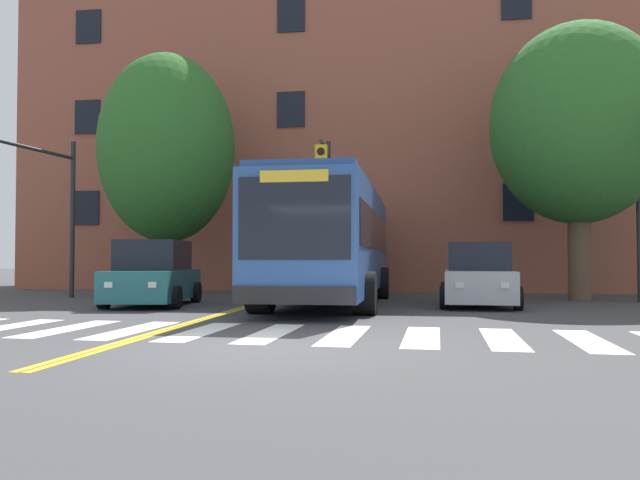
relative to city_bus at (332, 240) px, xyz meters
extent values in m
plane|color=#424244|center=(0.10, -8.70, -1.80)|extent=(120.00, 120.00, 0.00)
cube|color=white|center=(-5.25, -6.83, -1.80)|extent=(0.68, 2.89, 0.01)
cube|color=white|center=(-3.96, -6.88, -1.80)|extent=(0.68, 2.89, 0.01)
cube|color=white|center=(-2.68, -6.92, -1.80)|extent=(0.68, 2.89, 0.01)
cube|color=white|center=(-1.39, -6.97, -1.80)|extent=(0.68, 2.89, 0.01)
cube|color=white|center=(-0.11, -7.01, -1.80)|extent=(0.68, 2.89, 0.01)
cube|color=white|center=(1.18, -7.05, -1.80)|extent=(0.68, 2.89, 0.01)
cube|color=white|center=(2.46, -7.10, -1.80)|extent=(0.68, 2.89, 0.01)
cube|color=white|center=(3.74, -7.14, -1.80)|extent=(0.68, 2.89, 0.01)
cube|color=white|center=(5.03, -7.19, -1.80)|extent=(0.68, 2.89, 0.01)
cube|color=gold|center=(-2.17, 6.97, -1.80)|extent=(0.12, 36.00, 0.01)
cube|color=gold|center=(-2.01, 6.97, -1.80)|extent=(0.12, 36.00, 0.01)
cube|color=#2D5699|center=(0.00, 0.02, -0.04)|extent=(2.57, 10.86, 2.77)
cube|color=black|center=(1.27, 0.02, 0.24)|extent=(0.07, 9.98, 1.00)
cube|color=black|center=(-1.27, 0.03, 0.24)|extent=(0.07, 9.98, 1.00)
cube|color=black|center=(-0.02, -5.41, 0.30)|extent=(2.27, 0.03, 1.66)
cube|color=yellow|center=(-0.02, -5.41, 1.13)|extent=(1.39, 0.04, 0.24)
cube|color=#232326|center=(-0.02, -5.44, -1.24)|extent=(2.47, 0.11, 0.36)
cube|color=#294E89|center=(0.00, 0.02, 1.43)|extent=(2.42, 10.42, 0.16)
cylinder|color=black|center=(1.19, -3.34, -1.31)|extent=(0.56, 1.00, 0.99)
cylinder|color=black|center=(-1.22, -3.33, -1.31)|extent=(0.56, 1.00, 0.99)
cylinder|color=black|center=(1.22, 2.46, -1.31)|extent=(0.56, 1.00, 0.99)
cylinder|color=black|center=(-1.20, 2.47, -1.31)|extent=(0.56, 1.00, 0.99)
cube|color=#236B70|center=(-4.75, -1.35, -1.24)|extent=(2.27, 3.98, 0.80)
cube|color=black|center=(-4.75, -1.31, -0.43)|extent=(1.87, 2.27, 0.81)
cube|color=white|center=(-3.96, -3.17, -1.16)|extent=(0.20, 0.07, 0.14)
cube|color=white|center=(-5.03, -3.31, -1.16)|extent=(0.20, 0.07, 0.14)
cylinder|color=black|center=(-3.68, -2.39, -1.50)|extent=(0.30, 0.62, 0.60)
cylinder|color=black|center=(-5.51, -2.63, -1.50)|extent=(0.30, 0.62, 0.60)
cylinder|color=black|center=(-3.99, -0.07, -1.50)|extent=(0.30, 0.62, 0.60)
cylinder|color=black|center=(-5.81, -0.31, -1.50)|extent=(0.30, 0.62, 0.60)
cube|color=#B7BABF|center=(4.03, -0.23, -1.24)|extent=(1.96, 3.90, 0.80)
cube|color=black|center=(4.04, -0.20, -0.47)|extent=(1.69, 2.18, 0.74)
cube|color=white|center=(4.46, -2.18, -1.16)|extent=(0.20, 0.05, 0.14)
cube|color=white|center=(3.41, -2.13, -1.16)|extent=(0.20, 0.05, 0.14)
cylinder|color=black|center=(4.87, -1.46, -1.50)|extent=(0.25, 0.61, 0.60)
cylinder|color=black|center=(3.07, -1.36, -1.50)|extent=(0.25, 0.61, 0.60)
cylinder|color=black|center=(5.00, 0.90, -1.50)|extent=(0.25, 0.61, 0.60)
cylinder|color=black|center=(3.20, 0.99, -1.50)|extent=(0.25, 0.61, 0.60)
cube|color=#AD1E1E|center=(0.96, 10.79, -1.23)|extent=(2.09, 3.79, 0.82)
cube|color=black|center=(0.95, 10.83, -0.44)|extent=(1.74, 2.15, 0.76)
cube|color=white|center=(1.67, 9.03, -1.14)|extent=(0.20, 0.06, 0.14)
cube|color=white|center=(0.66, 8.92, -1.14)|extent=(0.20, 0.06, 0.14)
cylinder|color=black|center=(1.95, 9.77, -1.50)|extent=(0.29, 0.62, 0.60)
cylinder|color=black|center=(0.22, 9.58, -1.50)|extent=(0.29, 0.62, 0.60)
cylinder|color=black|center=(1.69, 12.01, -1.50)|extent=(0.29, 0.62, 0.60)
cylinder|color=black|center=(-0.03, 11.81, -1.50)|extent=(0.29, 0.62, 0.60)
cylinder|color=#28282D|center=(8.87, 1.98, 0.96)|extent=(0.16, 0.16, 5.53)
cylinder|color=#28282D|center=(-8.80, 1.45, 0.76)|extent=(0.16, 0.16, 5.14)
cylinder|color=#28282D|center=(-9.02, -0.54, 2.78)|extent=(0.55, 3.99, 0.11)
cylinder|color=#28282D|center=(-0.48, 2.70, 0.77)|extent=(0.16, 0.16, 5.14)
cylinder|color=#28282D|center=(-0.37, 1.23, 2.80)|extent=(0.31, 2.96, 0.11)
cube|color=yellow|center=(-0.28, -0.10, 2.20)|extent=(0.36, 0.30, 1.00)
cylinder|color=black|center=(-0.27, -0.25, 2.50)|extent=(0.22, 0.05, 0.22)
cylinder|color=orange|center=(-0.27, -0.25, 2.20)|extent=(0.22, 0.05, 0.22)
cylinder|color=black|center=(-0.27, -0.25, 1.90)|extent=(0.22, 0.05, 0.22)
cylinder|color=brown|center=(7.31, 2.48, -0.40)|extent=(0.67, 0.67, 2.81)
ellipsoid|color=#2D6B28|center=(7.31, 2.48, 3.63)|extent=(7.23, 7.16, 6.18)
cylinder|color=brown|center=(-6.15, 2.91, -0.64)|extent=(0.65, 0.65, 2.33)
ellipsoid|color=#2D6B28|center=(-6.15, 2.91, 3.32)|extent=(6.13, 5.94, 6.57)
cube|color=#9E5642|center=(1.83, 10.85, 4.92)|extent=(32.16, 9.06, 13.45)
cube|color=black|center=(-11.03, 6.29, 1.56)|extent=(1.10, 0.06, 1.40)
cube|color=black|center=(-2.46, 6.29, 1.56)|extent=(1.10, 0.06, 1.40)
cube|color=black|center=(6.12, 6.29, 1.56)|extent=(1.10, 0.06, 1.40)
cube|color=black|center=(-11.03, 6.29, 5.33)|extent=(1.10, 0.06, 1.40)
cube|color=black|center=(-2.46, 6.29, 5.33)|extent=(1.10, 0.06, 1.40)
cube|color=black|center=(6.12, 6.29, 5.33)|extent=(1.10, 0.06, 1.40)
cube|color=black|center=(-11.03, 6.29, 9.09)|extent=(1.10, 0.06, 1.40)
cube|color=black|center=(-2.46, 6.29, 9.09)|extent=(1.10, 0.06, 1.40)
cube|color=black|center=(6.12, 6.29, 9.09)|extent=(1.10, 0.06, 1.40)
camera|label=1|loc=(2.37, -17.53, -0.50)|focal=35.00mm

